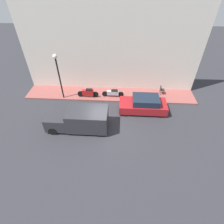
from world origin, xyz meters
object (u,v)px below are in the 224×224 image
at_px(scooter_silver, 113,93).
at_px(cafe_chair, 162,89).
at_px(delivery_van, 78,119).
at_px(parked_car, 143,105).
at_px(streetlamp, 57,68).
at_px(motorcycle_red, 88,93).

distance_m(scooter_silver, cafe_chair, 4.60).
xyz_separation_m(delivery_van, scooter_silver, (4.09, -2.34, -0.34)).
bearing_deg(delivery_van, parked_car, -65.33).
xyz_separation_m(delivery_van, streetlamp, (3.68, 2.23, 2.20)).
relative_size(delivery_van, motorcycle_red, 2.32).
bearing_deg(parked_car, scooter_silver, 55.59).
relative_size(streetlamp, cafe_chair, 4.97).
xyz_separation_m(scooter_silver, cafe_chair, (0.72, -4.54, 0.09)).
bearing_deg(streetlamp, cafe_chair, -82.92).
distance_m(delivery_van, streetlamp, 4.83).
bearing_deg(cafe_chair, delivery_van, 124.96).
distance_m(delivery_van, motorcycle_red, 3.91).
height_order(parked_car, scooter_silver, parked_car).
height_order(motorcycle_red, streetlamp, streetlamp).
xyz_separation_m(parked_car, streetlamp, (1.39, 7.20, 2.38)).
xyz_separation_m(scooter_silver, streetlamp, (-0.41, 4.57, 2.54)).
distance_m(delivery_van, cafe_chair, 8.40).
bearing_deg(streetlamp, parked_car, -100.96).
bearing_deg(motorcycle_red, parked_car, -108.18).
bearing_deg(motorcycle_red, delivery_van, 179.37).
distance_m(parked_car, scooter_silver, 3.19).
xyz_separation_m(motorcycle_red, cafe_chair, (0.91, -6.84, 0.03)).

